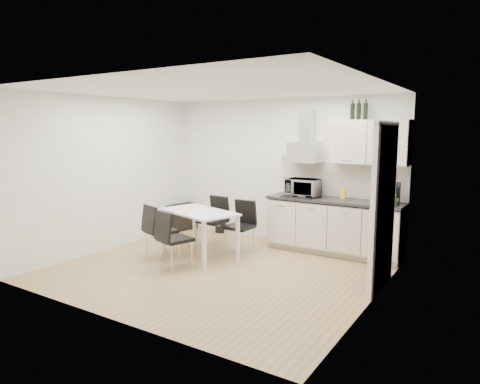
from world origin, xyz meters
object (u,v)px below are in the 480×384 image
object	(u,v)px
dining_table	(199,216)
chair_far_left	(213,222)
kitchenette	(338,204)
chair_far_right	(239,228)
chair_near_left	(161,232)
floor_speaker	(221,225)
guitar_amp	(181,217)
chair_near_right	(175,240)

from	to	relation	value
dining_table	chair_far_left	bearing A→B (deg)	123.07
kitchenette	chair_far_right	distance (m)	1.67
chair_near_left	floor_speaker	xyz separation A→B (m)	(-0.21, 1.95, -0.30)
kitchenette	guitar_amp	size ratio (longest dim) A/B	3.66
chair_far_right	chair_near_right	distance (m)	1.24
chair_near_left	chair_near_right	xyz separation A→B (m)	(0.53, -0.27, 0.00)
kitchenette	dining_table	world-z (taller)	kitchenette
chair_far_left	chair_far_right	distance (m)	0.65
guitar_amp	chair_near_left	bearing A→B (deg)	-43.20
dining_table	chair_near_left	size ratio (longest dim) A/B	1.65
kitchenette	chair_far_left	distance (m)	2.17
dining_table	chair_near_right	size ratio (longest dim) A/B	1.65
chair_near_left	guitar_amp	distance (m)	1.99
chair_far_right	chair_near_left	xyz separation A→B (m)	(-0.89, -0.91, 0.00)
dining_table	chair_near_left	xyz separation A→B (m)	(-0.43, -0.43, -0.22)
chair_near_right	guitar_amp	world-z (taller)	chair_near_right
guitar_amp	kitchenette	bearing A→B (deg)	17.19
chair_near_right	kitchenette	bearing A→B (deg)	67.12
chair_far_left	chair_near_left	size ratio (longest dim) A/B	1.00
kitchenette	dining_table	size ratio (longest dim) A/B	1.73
chair_far_right	guitar_amp	bearing A→B (deg)	-20.94
chair_far_left	chair_near_right	xyz separation A→B (m)	(0.27, -1.31, 0.00)
kitchenette	chair_near_right	bearing A→B (deg)	-130.10
chair_far_left	chair_near_right	bearing A→B (deg)	106.12
chair_far_left	chair_far_right	bearing A→B (deg)	173.05
chair_far_left	guitar_amp	size ratio (longest dim) A/B	1.28
chair_far_right	guitar_amp	world-z (taller)	chair_far_right
chair_near_right	floor_speaker	distance (m)	2.36
floor_speaker	kitchenette	bearing A→B (deg)	-14.12
chair_near_right	guitar_amp	distance (m)	2.51
chair_near_left	floor_speaker	bearing A→B (deg)	114.92
kitchenette	dining_table	distance (m)	2.28
chair_far_right	chair_near_right	xyz separation A→B (m)	(-0.36, -1.18, 0.00)
kitchenette	guitar_amp	distance (m)	3.33
chair_far_right	floor_speaker	size ratio (longest dim) A/B	3.04
chair_near_right	guitar_amp	xyz separation A→B (m)	(-1.56, 1.97, -0.17)
chair_far_left	chair_near_right	world-z (taller)	same
chair_far_left	chair_far_right	size ratio (longest dim) A/B	1.00
kitchenette	floor_speaker	size ratio (longest dim) A/B	8.71
dining_table	chair_near_right	world-z (taller)	chair_near_right
chair_near_right	chair_far_right	bearing A→B (deg)	90.18
dining_table	chair_far_right	world-z (taller)	chair_far_right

